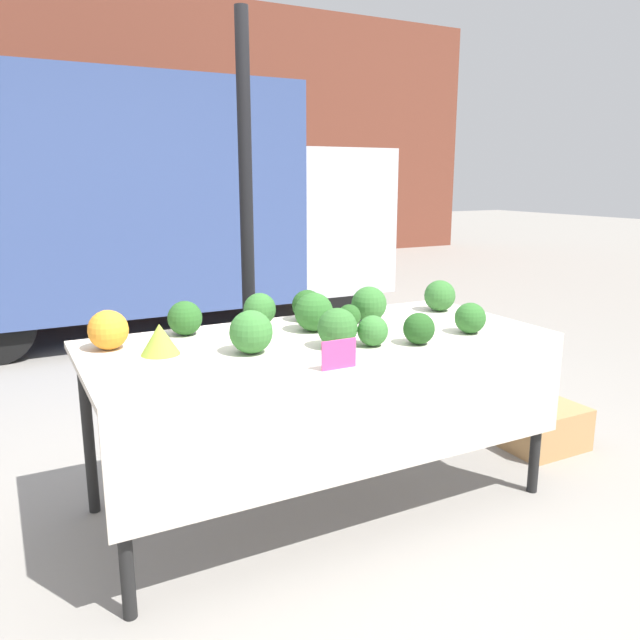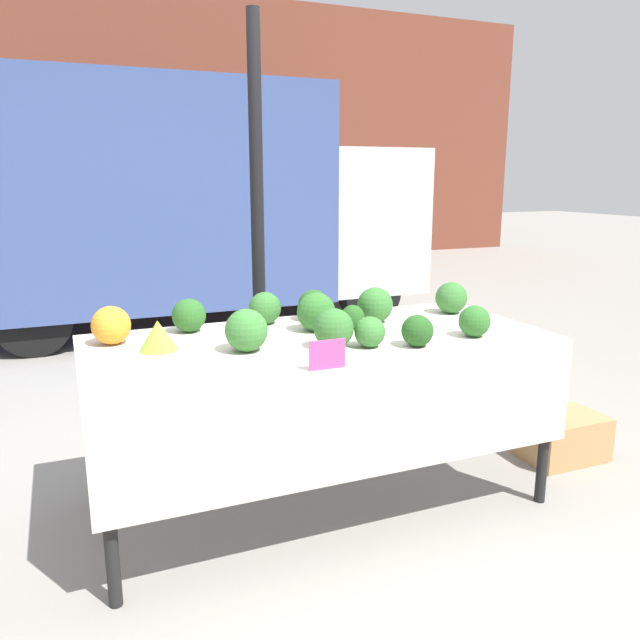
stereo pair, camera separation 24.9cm
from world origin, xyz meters
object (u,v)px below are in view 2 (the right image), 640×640
object	(u,v)px
parked_truck	(176,201)
orange_cauliflower	(111,325)
produce_crate	(562,437)
price_sign	(327,355)

from	to	relation	value
parked_truck	orange_cauliflower	world-z (taller)	parked_truck
parked_truck	produce_crate	world-z (taller)	parked_truck
orange_cauliflower	price_sign	distance (m)	0.99
produce_crate	price_sign	bearing A→B (deg)	-166.48
parked_truck	price_sign	distance (m)	4.54
parked_truck	produce_crate	bearing A→B (deg)	-72.18
price_sign	produce_crate	xyz separation A→B (m)	(1.57, 0.38, -0.75)
orange_cauliflower	price_sign	size ratio (longest dim) A/B	1.15
parked_truck	produce_crate	xyz separation A→B (m)	(1.33, -4.14, -1.15)
orange_cauliflower	produce_crate	world-z (taller)	orange_cauliflower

